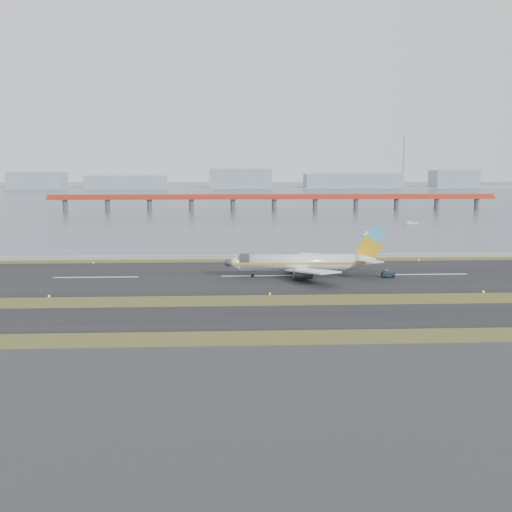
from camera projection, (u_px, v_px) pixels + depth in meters
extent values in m
plane|color=#354117|center=(273.00, 303.00, 124.92)|extent=(1000.00, 1000.00, 0.00)
cube|color=#303032|center=(311.00, 409.00, 70.54)|extent=(1000.00, 50.00, 0.10)
cube|color=black|center=(278.00, 317.00, 113.05)|extent=(1000.00, 18.00, 0.10)
cube|color=black|center=(263.00, 276.00, 154.57)|extent=(1000.00, 45.00, 0.10)
cube|color=#969691|center=(257.00, 257.00, 184.17)|extent=(1000.00, 2.50, 1.00)
cube|color=#414C5D|center=(234.00, 194.00, 579.70)|extent=(1400.00, 800.00, 1.30)
cube|color=#B7321F|center=(274.00, 198.00, 372.03)|extent=(260.00, 5.00, 1.60)
cube|color=#B7321F|center=(274.00, 195.00, 371.81)|extent=(260.00, 0.40, 1.40)
cylinder|color=#4C4C51|center=(108.00, 206.00, 367.84)|extent=(2.80, 2.80, 7.00)
cylinder|color=#4C4C51|center=(274.00, 206.00, 372.66)|extent=(2.80, 2.80, 7.00)
cylinder|color=#4C4C51|center=(436.00, 205.00, 377.48)|extent=(2.80, 2.80, 7.00)
cube|color=#8A99A3|center=(232.00, 188.00, 737.89)|extent=(1400.00, 80.00, 1.00)
cube|color=#8A99A3|center=(37.00, 180.00, 725.57)|extent=(60.00, 35.00, 18.00)
cube|color=#8A99A3|center=(126.00, 182.00, 730.87)|extent=(90.00, 35.00, 14.00)
cube|color=#8A99A3|center=(240.00, 178.00, 736.83)|extent=(70.00, 35.00, 22.00)
cube|color=#8A99A3|center=(352.00, 181.00, 743.78)|extent=(110.00, 35.00, 16.00)
cube|color=#8A99A3|center=(454.00, 179.00, 749.53)|extent=(50.00, 35.00, 20.00)
cylinder|color=#8A99A3|center=(404.00, 162.00, 743.68)|extent=(1.80, 1.80, 60.00)
cylinder|color=white|center=(298.00, 262.00, 153.31)|extent=(28.00, 3.80, 3.80)
cone|color=white|center=(233.00, 263.00, 152.53)|extent=(3.20, 3.80, 3.80)
cone|color=white|center=(365.00, 261.00, 154.08)|extent=(5.00, 3.80, 3.80)
cube|color=gold|center=(299.00, 264.00, 151.41)|extent=(31.00, 0.06, 0.45)
cube|color=gold|center=(297.00, 261.00, 155.21)|extent=(31.00, 0.06, 0.45)
cube|color=white|center=(312.00, 271.00, 145.11)|extent=(11.31, 15.89, 1.66)
cube|color=white|center=(303.00, 260.00, 161.92)|extent=(11.31, 15.89, 1.66)
cylinder|color=#37373C|center=(304.00, 274.00, 147.67)|extent=(4.20, 2.10, 2.10)
cylinder|color=#37373C|center=(298.00, 266.00, 159.53)|extent=(4.20, 2.10, 2.10)
cube|color=gold|center=(369.00, 249.00, 153.71)|extent=(6.80, 0.35, 6.85)
cube|color=#4CB4D9|center=(377.00, 233.00, 153.28)|extent=(4.85, 0.37, 4.90)
cube|color=white|center=(370.00, 261.00, 150.27)|extent=(5.64, 6.80, 0.22)
cube|color=white|center=(363.00, 256.00, 157.78)|extent=(5.64, 6.80, 0.22)
cylinder|color=black|center=(253.00, 275.00, 153.19)|extent=(0.80, 0.28, 0.80)
cylinder|color=black|center=(306.00, 276.00, 151.03)|extent=(1.00, 0.38, 1.00)
cylinder|color=black|center=(303.00, 273.00, 156.57)|extent=(1.00, 0.38, 1.00)
cube|color=#121F31|center=(388.00, 274.00, 152.32)|extent=(3.00, 1.76, 1.11)
cube|color=#37373C|center=(387.00, 271.00, 152.18)|extent=(1.34, 1.43, 0.65)
cylinder|color=black|center=(385.00, 277.00, 151.58)|extent=(0.65, 0.30, 0.65)
cylinder|color=black|center=(383.00, 276.00, 153.03)|extent=(0.65, 0.30, 0.65)
cylinder|color=black|center=(393.00, 277.00, 151.75)|extent=(0.65, 0.30, 0.65)
cylinder|color=black|center=(391.00, 276.00, 153.20)|extent=(0.65, 0.30, 0.65)
cube|color=silver|center=(370.00, 234.00, 244.12)|extent=(6.52, 3.23, 0.80)
cube|color=silver|center=(367.00, 233.00, 243.67)|extent=(2.04, 1.77, 0.80)
cube|color=silver|center=(411.00, 223.00, 290.66)|extent=(6.53, 3.58, 0.80)
cube|color=silver|center=(409.00, 222.00, 290.13)|extent=(2.10, 1.86, 0.80)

